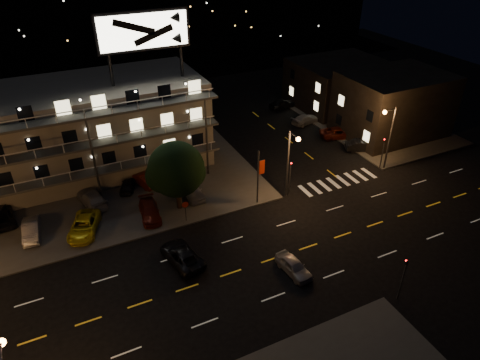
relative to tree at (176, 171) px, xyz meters
name	(u,v)px	position (x,y,z in m)	size (l,w,h in m)	color
ground	(251,266)	(2.90, -11.15, -4.63)	(140.00, 140.00, 0.00)	black
curb_nw	(60,191)	(-11.10, 8.85, -4.56)	(44.00, 24.00, 0.15)	#3D3D3B
curb_ne	(369,122)	(32.90, 8.85, -4.56)	(16.00, 24.00, 0.15)	#3D3D3B
motel	(83,129)	(-7.04, 12.73, 0.71)	(28.00, 13.80, 18.10)	gray
side_bldg_front	(393,105)	(32.89, 4.85, -0.38)	(14.06, 10.00, 8.50)	black
side_bldg_back	(339,84)	(32.89, 16.85, -1.13)	(14.06, 12.00, 7.00)	black
hill_backdrop	(63,6)	(-3.04, 57.63, 6.92)	(120.00, 25.00, 24.00)	black
streetlight_nc	(290,158)	(11.40, -3.21, 0.33)	(0.44, 1.92, 8.00)	#2D2D30
streetlight_ne	(389,132)	(25.04, -2.85, 0.33)	(1.92, 0.44, 8.00)	#2D2D30
signal_nw	(290,174)	(11.90, -2.65, -2.06)	(0.20, 0.27, 4.60)	#2D2D30
signal_sw	(404,275)	(11.90, -19.65, -2.06)	(0.20, 0.27, 4.60)	#2D2D30
signal_ne	(383,150)	(24.90, -2.65, -2.06)	(0.27, 0.20, 4.60)	#2D2D30
banner_north	(259,176)	(7.99, -2.75, -1.20)	(0.83, 0.16, 6.40)	#2D2D30
stop_sign	(185,208)	(-0.10, -2.58, -2.92)	(0.91, 0.11, 2.61)	#2D2D30
tree	(176,171)	(0.00, 0.00, 0.00)	(5.99, 5.77, 7.54)	black
lot_car_1	(31,230)	(-14.28, 1.57, -3.79)	(1.46, 4.17, 1.38)	gray
lot_car_2	(84,226)	(-9.60, 0.03, -3.76)	(2.37, 5.15, 1.43)	yellow
lot_car_3	(150,211)	(-3.20, -0.27, -3.81)	(1.88, 4.63, 1.34)	#57160C
lot_car_4	(192,190)	(2.02, 1.40, -3.72)	(1.80, 4.47, 1.52)	gray
lot_car_6	(2,217)	(-16.77, 5.19, -3.83)	(2.16, 4.68, 1.30)	black
lot_car_7	(92,198)	(-8.11, 4.57, -3.75)	(2.05, 5.04, 1.46)	gray
lot_car_8	(128,185)	(-4.04, 5.80, -3.87)	(1.45, 3.60, 1.23)	black
lot_car_9	(143,178)	(-2.17, 6.18, -3.74)	(1.57, 4.51, 1.49)	#57160C
side_car_0	(363,146)	(26.02, 2.04, -3.89)	(1.56, 4.47, 1.47)	black
side_car_1	(339,133)	(25.58, 6.64, -3.91)	(2.40, 5.20, 1.45)	#57160C
side_car_2	(305,119)	(23.99, 12.62, -3.96)	(1.87, 4.61, 1.34)	gray
side_car_3	(282,104)	(23.94, 19.28, -3.86)	(1.81, 4.50, 1.53)	black
road_car_east	(294,266)	(5.88, -13.36, -3.96)	(1.58, 3.93, 1.34)	gray
road_car_west	(182,255)	(-2.39, -7.92, -3.92)	(2.37, 5.14, 1.43)	black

